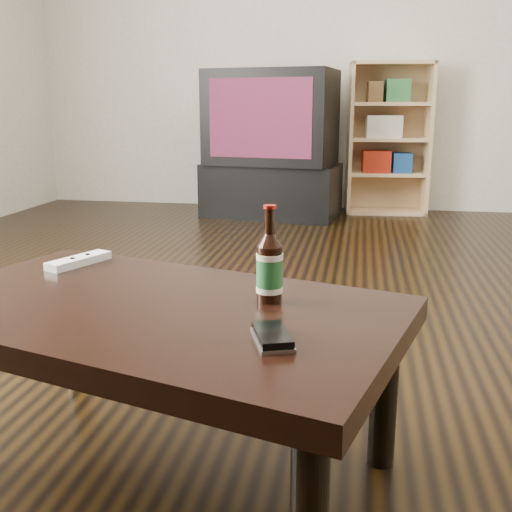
% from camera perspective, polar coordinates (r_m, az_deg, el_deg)
% --- Properties ---
extents(floor, '(5.00, 6.00, 0.01)m').
position_cam_1_polar(floor, '(2.08, 4.91, -9.17)').
color(floor, black).
rests_on(floor, ground).
extents(wall_back, '(5.00, 0.02, 2.70)m').
position_cam_1_polar(wall_back, '(4.95, 8.59, 20.20)').
color(wall_back, beige).
rests_on(wall_back, ground).
extents(tv_stand, '(1.05, 0.64, 0.39)m').
position_cam_1_polar(tv_stand, '(4.52, 1.45, 6.28)').
color(tv_stand, black).
rests_on(tv_stand, floor).
extents(tv, '(0.97, 0.69, 0.67)m').
position_cam_1_polar(tv, '(4.47, 1.49, 13.05)').
color(tv, black).
rests_on(tv, tv_stand).
extents(bookshelf, '(0.63, 0.33, 1.13)m').
position_cam_1_polar(bookshelf, '(4.76, 12.39, 11.09)').
color(bookshelf, '#A87B5B').
rests_on(bookshelf, floor).
extents(coffee_table, '(1.20, 0.89, 0.40)m').
position_cam_1_polar(coffee_table, '(1.34, -9.74, -6.63)').
color(coffee_table, black).
rests_on(coffee_table, floor).
extents(beer_bottle, '(0.06, 0.06, 0.21)m').
position_cam_1_polar(beer_bottle, '(1.30, 1.30, -1.15)').
color(beer_bottle, black).
rests_on(beer_bottle, coffee_table).
extents(phone, '(0.10, 0.13, 0.02)m').
position_cam_1_polar(phone, '(1.10, 1.56, -7.71)').
color(phone, '#B4B4B6').
rests_on(phone, coffee_table).
extents(remote, '(0.12, 0.19, 0.02)m').
position_cam_1_polar(remote, '(1.69, -16.53, -0.44)').
color(remote, silver).
rests_on(remote, coffee_table).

